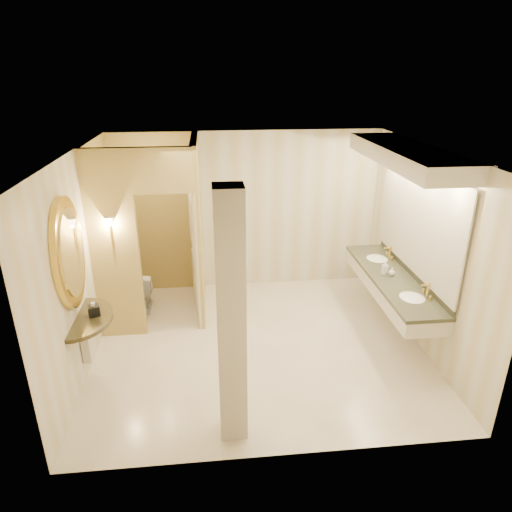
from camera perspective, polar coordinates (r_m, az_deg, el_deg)
The scene contains 16 objects.
floor at distance 6.57m, azimuth 0.34°, elevation -11.01°, with size 4.50×4.50×0.00m, color white.
ceiling at distance 5.55m, azimuth 0.41°, elevation 12.89°, with size 4.50×4.50×0.00m, color white.
wall_back at distance 7.80m, azimuth -1.27°, elevation 5.55°, with size 4.50×0.02×2.70m, color beige.
wall_front at distance 4.17m, azimuth 3.48°, elevation -10.66°, with size 4.50×0.02×2.70m, color beige.
wall_left at distance 6.12m, azimuth -21.06°, elevation -0.93°, with size 0.02×4.00×2.70m, color beige.
wall_right at distance 6.56m, azimuth 20.32°, elevation 0.72°, with size 0.02×4.00×2.70m, color beige.
toilet_closet at distance 6.81m, azimuth -9.88°, elevation 2.96°, with size 1.50×1.55×2.70m.
wall_sconce at distance 6.31m, azimuth -17.78°, elevation 3.92°, with size 0.14×0.14×0.42m.
vanity at distance 6.53m, azimuth 17.71°, elevation 3.61°, with size 0.75×2.61×2.09m.
console_shelf at distance 5.66m, azimuth -21.88°, elevation -3.01°, with size 1.00×1.00×1.95m.
pillar at distance 4.46m, azimuth -3.11°, elevation -8.25°, with size 0.28×0.28×2.70m, color beige.
tissue_box at distance 5.82m, azimuth -19.61°, elevation -6.43°, with size 0.13×0.13×0.13m, color black.
toilet at distance 7.55m, azimuth -14.04°, elevation -4.09°, with size 0.37×0.65×0.66m, color white.
soap_bottle_a at distance 6.87m, azimuth 15.91°, elevation -1.33°, with size 0.07×0.07×0.15m, color beige.
soap_bottle_b at distance 6.78m, azimuth 16.63°, elevation -1.87°, with size 0.10×0.10×0.12m, color silver.
soap_bottle_c at distance 6.77m, azimuth 15.72°, elevation -1.44°, with size 0.08×0.08×0.20m, color #C6B28C.
Camera 1 is at (-0.61, -5.44, 3.63)m, focal length 32.00 mm.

